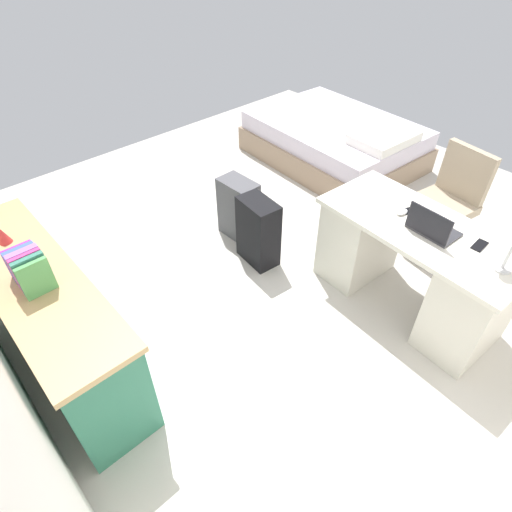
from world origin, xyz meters
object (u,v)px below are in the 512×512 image
object	(u,v)px
suitcase_spare_grey	(239,209)
desk_lamp	(511,233)
credenza	(53,320)
figurine_small	(3,236)
bed	(335,141)
cell_phone_near_laptop	(480,245)
desk	(412,265)
office_chair	(444,208)
computer_mouse	(402,212)
cell_phone_by_mouse	(411,210)
suitcase_black	(258,232)
laptop	(432,228)

from	to	relation	value
suitcase_spare_grey	desk_lamp	world-z (taller)	desk_lamp
credenza	figurine_small	xyz separation A→B (m)	(0.42, 0.00, 0.45)
bed	suitcase_spare_grey	size ratio (longest dim) A/B	3.44
cell_phone_near_laptop	suitcase_spare_grey	bearing A→B (deg)	11.33
desk_lamp	bed	bearing A→B (deg)	-31.23
desk	cell_phone_near_laptop	distance (m)	0.51
desk	desk_lamp	world-z (taller)	desk_lamp
office_chair	desk_lamp	world-z (taller)	desk_lamp
computer_mouse	desk_lamp	bearing A→B (deg)	179.41
office_chair	suitcase_spare_grey	size ratio (longest dim) A/B	1.64
cell_phone_by_mouse	office_chair	bearing A→B (deg)	-66.86
bed	suitcase_spare_grey	xyz separation A→B (m)	(-0.35, 1.80, 0.04)
computer_mouse	bed	bearing A→B (deg)	-35.85
suitcase_black	suitcase_spare_grey	distance (m)	0.40
office_chair	computer_mouse	world-z (taller)	office_chair
laptop	desk_lamp	distance (m)	0.49
suitcase_spare_grey	cell_phone_near_laptop	distance (m)	2.00
suitcase_spare_grey	desk_lamp	xyz separation A→B (m)	(-2.05, -0.35, 0.72)
desk_lamp	figurine_small	size ratio (longest dim) A/B	3.14
bed	cell_phone_near_laptop	world-z (taller)	cell_phone_near_laptop
desk	suitcase_spare_grey	distance (m)	1.59
suitcase_spare_grey	cell_phone_near_laptop	bearing A→B (deg)	-168.01
computer_mouse	desk_lamp	xyz separation A→B (m)	(-0.70, 0.05, 0.24)
bed	desk_lamp	world-z (taller)	desk_lamp
cell_phone_near_laptop	desk_lamp	bearing A→B (deg)	141.19
desk	suitcase_black	size ratio (longest dim) A/B	2.44
credenza	computer_mouse	xyz separation A→B (m)	(-1.08, -2.21, 0.37)
laptop	cell_phone_near_laptop	size ratio (longest dim) A/B	2.38
cell_phone_by_mouse	credenza	bearing A→B (deg)	84.40
credenza	computer_mouse	bearing A→B (deg)	-116.14
suitcase_spare_grey	desk_lamp	size ratio (longest dim) A/B	1.67
cell_phone_near_laptop	figurine_small	size ratio (longest dim) A/B	1.24
computer_mouse	figurine_small	distance (m)	2.67
cell_phone_by_mouse	figurine_small	world-z (taller)	figurine_small
office_chair	credenza	size ratio (longest dim) A/B	0.52
cell_phone_near_laptop	figurine_small	bearing A→B (deg)	45.60
desk	desk_lamp	bearing A→B (deg)	176.01
credenza	cell_phone_by_mouse	bearing A→B (deg)	-115.83
figurine_small	bed	bearing A→B (deg)	-86.96
credenza	suitcase_spare_grey	distance (m)	1.83
laptop	office_chair	bearing A→B (deg)	-72.69
bed	suitcase_spare_grey	world-z (taller)	bed
suitcase_spare_grey	desk_lamp	bearing A→B (deg)	-172.09
bed	cell_phone_by_mouse	bearing A→B (deg)	142.52
bed	figurine_small	distance (m)	3.66
computer_mouse	cell_phone_by_mouse	distance (m)	0.09
suitcase_spare_grey	cell_phone_by_mouse	distance (m)	1.53
suitcase_spare_grey	office_chair	bearing A→B (deg)	-139.61
bed	laptop	world-z (taller)	laptop
cell_phone_by_mouse	desk_lamp	bearing A→B (deg)	-170.95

